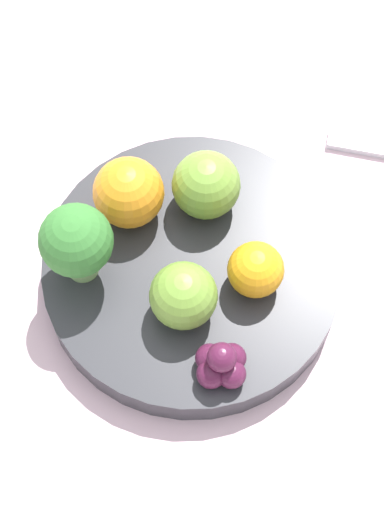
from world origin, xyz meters
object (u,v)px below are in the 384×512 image
bowl (192,270)px  orange_front (256,270)px  broccoli (76,242)px  apple_green (206,185)px  apple_red (183,296)px  grape_cluster (221,364)px  orange_back (129,193)px  spoon (369,145)px

bowl → orange_front: bearing=-150.1°
broccoli → apple_green: bearing=-99.2°
apple_red → apple_green: 0.08m
orange_front → grape_cluster: 0.07m
bowl → apple_green: 0.06m
orange_front → orange_back: 0.10m
apple_red → orange_front: (-0.02, -0.05, -0.00)m
apple_green → spoon: bearing=-104.4°
grape_cluster → orange_front: bearing=-61.4°
apple_red → orange_front: 0.05m
broccoli → orange_back: bearing=-75.2°
bowl → orange_front: 0.05m
apple_red → bowl: bearing=-50.1°
orange_front → apple_red: bearing=71.9°
orange_back → grape_cluster: 0.13m
apple_red → spoon: (0.02, -0.20, -0.05)m
bowl → apple_red: apple_red is taller
orange_front → spoon: orange_front is taller
broccoli → spoon: (-0.05, -0.23, -0.06)m
bowl → apple_red: size_ratio=4.62×
apple_red → apple_green: (0.05, -0.07, 0.00)m
broccoli → orange_back: 0.06m
bowl → spoon: size_ratio=3.42×
bowl → apple_red: (-0.02, 0.03, 0.04)m
broccoli → apple_red: bearing=-154.6°
orange_back → broccoli: bearing=104.8°
bowl → broccoli: bearing=52.6°
bowl → grape_cluster: size_ratio=5.72×
apple_green → grape_cluster: apple_green is taller
orange_front → orange_back: orange_back is taller
apple_red → spoon: 0.21m
orange_back → orange_front: bearing=-164.1°
apple_red → orange_back: size_ratio=0.91×
apple_green → apple_red: bearing=128.5°
orange_back → spoon: 0.20m
orange_back → spoon: (-0.07, -0.18, -0.05)m
apple_red → grape_cluster: (-0.05, 0.01, -0.01)m
apple_red → apple_green: bearing=-51.5°
bowl → broccoli: size_ratio=3.12×
orange_back → grape_cluster: (-0.13, 0.03, -0.01)m
broccoli → orange_back: size_ratio=1.34×
grape_cluster → spoon: 0.22m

